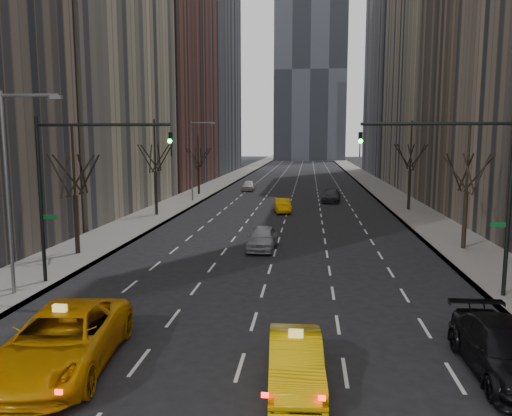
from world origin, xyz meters
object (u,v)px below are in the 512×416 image
(taxi_suv, at_px, (62,340))
(silver_sedan_ahead, at_px, (262,238))
(parked_suv_black, at_px, (504,350))
(taxi_sedan, at_px, (296,361))

(taxi_suv, distance_m, silver_sedan_ahead, 18.16)
(silver_sedan_ahead, relative_size, parked_suv_black, 0.81)
(silver_sedan_ahead, height_order, parked_suv_black, parked_suv_black)
(taxi_suv, distance_m, taxi_sedan, 7.24)
(taxi_sedan, relative_size, silver_sedan_ahead, 0.99)
(silver_sedan_ahead, distance_m, parked_suv_black, 18.80)
(parked_suv_black, bearing_deg, silver_sedan_ahead, 116.99)
(taxi_sedan, relative_size, parked_suv_black, 0.81)
(taxi_sedan, distance_m, parked_suv_black, 6.36)
(taxi_suv, xyz_separation_m, taxi_sedan, (7.23, -0.28, -0.19))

